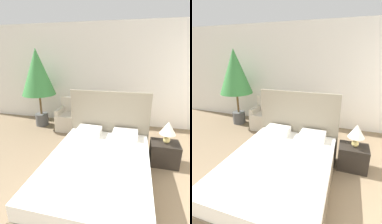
# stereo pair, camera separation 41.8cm
# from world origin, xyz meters

# --- Properties ---
(wall_back) EXTENTS (10.00, 0.06, 2.90)m
(wall_back) POSITION_xyz_m (0.00, 4.17, 1.45)
(wall_back) COLOR white
(wall_back) RESTS_ON ground_plane
(bed) EXTENTS (1.64, 2.22, 1.35)m
(bed) POSITION_xyz_m (0.17, 1.44, 0.28)
(bed) COLOR brown
(bed) RESTS_ON ground_plane
(armchair_near_window_left) EXTENTS (0.58, 0.57, 0.88)m
(armchair_near_window_left) POSITION_xyz_m (-1.13, 3.41, 0.29)
(armchair_near_window_left) COLOR beige
(armchair_near_window_left) RESTS_ON ground_plane
(armchair_near_window_right) EXTENTS (0.63, 0.62, 0.88)m
(armchair_near_window_right) POSITION_xyz_m (-0.18, 3.41, 0.29)
(armchair_near_window_right) COLOR beige
(armchair_near_window_right) RESTS_ON ground_plane
(potted_palm) EXTENTS (0.94, 0.94, 2.21)m
(potted_palm) POSITION_xyz_m (-2.03, 3.51, 1.52)
(potted_palm) COLOR #4C4C4C
(potted_palm) RESTS_ON ground_plane
(nightstand) EXTENTS (0.52, 0.40, 0.45)m
(nightstand) POSITION_xyz_m (1.30, 2.26, 0.23)
(nightstand) COLOR black
(nightstand) RESTS_ON ground_plane
(table_lamp) EXTENTS (0.29, 0.29, 0.43)m
(table_lamp) POSITION_xyz_m (1.31, 2.26, 0.74)
(table_lamp) COLOR tan
(table_lamp) RESTS_ON nightstand
(side_table) EXTENTS (0.39, 0.39, 0.47)m
(side_table) POSITION_xyz_m (-0.66, 3.34, 0.23)
(side_table) COLOR #B7AD93
(side_table) RESTS_ON ground_plane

